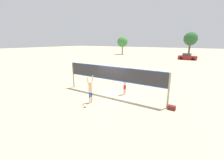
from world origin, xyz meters
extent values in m
plane|color=#C6B28C|center=(0.00, 0.00, 0.00)|extent=(200.00, 200.00, 0.00)
cylinder|color=gray|center=(-4.36, 0.00, 1.21)|extent=(0.12, 0.12, 2.42)
cylinder|color=gray|center=(4.36, 0.00, 1.21)|extent=(0.12, 0.12, 2.42)
cube|color=#2D2D33|center=(0.00, 0.00, 1.87)|extent=(8.59, 0.02, 1.10)
cube|color=#1E4CB2|center=(0.00, 0.00, 2.39)|extent=(8.59, 0.03, 0.06)
cube|color=#1E4CB2|center=(0.00, 0.00, 1.35)|extent=(8.59, 0.03, 0.06)
cylinder|color=beige|center=(-0.52, -2.14, 0.22)|extent=(0.11, 0.11, 0.44)
cylinder|color=#1E47A5|center=(-0.52, -2.14, 0.63)|extent=(0.12, 0.12, 0.36)
cylinder|color=beige|center=(-0.52, -1.94, 0.22)|extent=(0.11, 0.11, 0.44)
cylinder|color=#1E47A5|center=(-0.52, -1.94, 0.63)|extent=(0.12, 0.12, 0.36)
cylinder|color=beige|center=(-0.52, -2.04, 1.09)|extent=(0.28, 0.28, 0.57)
sphere|color=beige|center=(-0.52, -2.04, 1.49)|extent=(0.22, 0.22, 0.22)
cylinder|color=beige|center=(-0.52, -2.28, 1.66)|extent=(0.08, 0.21, 0.64)
cylinder|color=beige|center=(-0.52, -1.81, 1.66)|extent=(0.08, 0.21, 0.64)
cylinder|color=beige|center=(0.73, 0.93, 0.23)|extent=(0.11, 0.11, 0.46)
cylinder|color=red|center=(0.73, 0.93, 0.65)|extent=(0.12, 0.12, 0.37)
cylinder|color=beige|center=(0.73, 0.73, 0.23)|extent=(0.11, 0.11, 0.46)
cylinder|color=red|center=(0.73, 0.73, 0.65)|extent=(0.12, 0.12, 0.37)
cylinder|color=white|center=(0.73, 0.83, 1.13)|extent=(0.28, 0.28, 0.59)
sphere|color=beige|center=(0.73, 0.83, 1.54)|extent=(0.23, 0.23, 0.23)
cylinder|color=beige|center=(0.73, 1.07, 1.72)|extent=(0.08, 0.22, 0.66)
cylinder|color=beige|center=(0.73, 0.60, 1.72)|extent=(0.08, 0.22, 0.66)
sphere|color=silver|center=(-0.33, -2.87, 0.12)|extent=(0.24, 0.24, 0.24)
cube|color=maroon|center=(4.67, -0.07, 0.14)|extent=(0.47, 0.31, 0.27)
cube|color=maroon|center=(2.19, 30.51, 0.54)|extent=(4.12, 1.83, 0.82)
cube|color=#2D333D|center=(1.99, 30.52, 1.24)|extent=(1.88, 1.62, 0.58)
cylinder|color=black|center=(3.48, 31.27, 0.32)|extent=(0.65, 0.24, 0.64)
cylinder|color=black|center=(3.42, 29.66, 0.32)|extent=(0.65, 0.24, 0.64)
cylinder|color=black|center=(0.96, 31.36, 0.32)|extent=(0.65, 0.24, 0.64)
cylinder|color=black|center=(0.90, 29.74, 0.32)|extent=(0.65, 0.24, 0.64)
cylinder|color=brown|center=(1.92, 34.68, 2.01)|extent=(0.42, 0.42, 4.02)
sphere|color=#285B2D|center=(1.92, 34.68, 4.94)|extent=(3.37, 3.37, 3.37)
cylinder|color=brown|center=(-18.62, 35.95, 1.58)|extent=(0.37, 0.37, 3.15)
sphere|color=#387A38|center=(-18.62, 35.95, 4.10)|extent=(3.45, 3.45, 3.45)
camera|label=1|loc=(6.18, -9.75, 4.33)|focal=24.00mm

